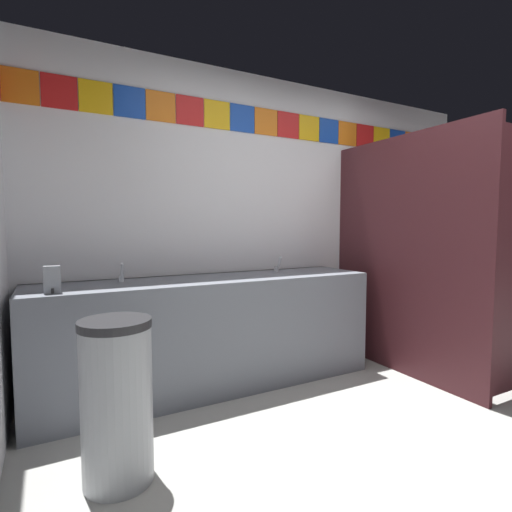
% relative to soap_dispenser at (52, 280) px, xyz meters
% --- Properties ---
extents(ground_plane, '(9.64, 9.64, 0.00)m').
position_rel_soap_dispenser_xyz_m(ground_plane, '(1.93, -1.23, -0.91)').
color(ground_plane, '#9E9E99').
extents(wall_back, '(4.38, 0.09, 2.52)m').
position_rel_soap_dispenser_xyz_m(wall_back, '(1.93, 0.52, 0.36)').
color(wall_back, silver).
rests_on(wall_back, ground_plane).
extents(vanity_counter, '(2.55, 0.60, 0.83)m').
position_rel_soap_dispenser_xyz_m(vanity_counter, '(1.07, 0.18, -0.49)').
color(vanity_counter, slate).
rests_on(vanity_counter, ground_plane).
extents(faucet_left, '(0.04, 0.10, 0.14)m').
position_rel_soap_dispenser_xyz_m(faucet_left, '(0.43, 0.27, -0.03)').
color(faucet_left, silver).
rests_on(faucet_left, vanity_counter).
extents(faucet_right, '(0.04, 0.10, 0.14)m').
position_rel_soap_dispenser_xyz_m(faucet_right, '(1.71, 0.27, -0.03)').
color(faucet_right, silver).
rests_on(faucet_right, vanity_counter).
extents(soap_dispenser, '(0.09, 0.09, 0.16)m').
position_rel_soap_dispenser_xyz_m(soap_dispenser, '(0.00, 0.00, 0.00)').
color(soap_dispenser, gray).
rests_on(soap_dispenser, vanity_counter).
extents(stall_divider, '(0.92, 1.54, 1.97)m').
position_rel_soap_dispenser_xyz_m(stall_divider, '(2.73, -0.55, 0.07)').
color(stall_divider, '#471E23').
rests_on(stall_divider, ground_plane).
extents(toilet, '(0.39, 0.49, 0.74)m').
position_rel_soap_dispenser_xyz_m(toilet, '(3.08, 0.07, -0.61)').
color(toilet, white).
rests_on(toilet, ground_plane).
extents(trash_bin, '(0.34, 0.34, 0.79)m').
position_rel_soap_dispenser_xyz_m(trash_bin, '(0.25, -0.65, -0.52)').
color(trash_bin, '#999EA3').
rests_on(trash_bin, ground_plane).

